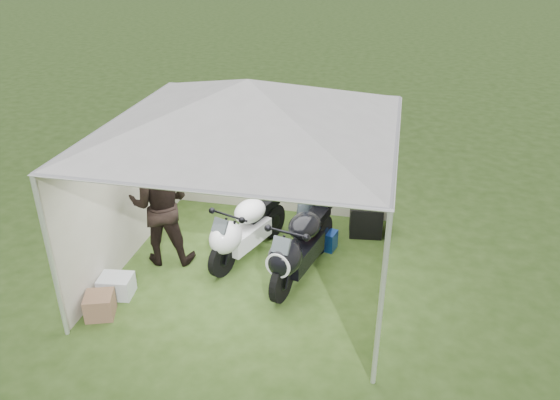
# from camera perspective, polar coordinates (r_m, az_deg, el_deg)

# --- Properties ---
(ground) EXTENTS (80.00, 80.00, 0.00)m
(ground) POSITION_cam_1_polar(r_m,az_deg,el_deg) (8.64, -2.86, -7.13)
(ground) COLOR #2A4214
(ground) RESTS_ON ground
(canopy_tent) EXTENTS (5.66, 5.66, 3.00)m
(canopy_tent) POSITION_cam_1_polar(r_m,az_deg,el_deg) (7.54, -3.25, 9.45)
(canopy_tent) COLOR silver
(canopy_tent) RESTS_ON ground
(motorcycle_white) EXTENTS (0.93, 1.91, 0.98)m
(motorcycle_white) POSITION_cam_1_polar(r_m,az_deg,el_deg) (8.63, -3.71, -2.92)
(motorcycle_white) COLOR black
(motorcycle_white) RESTS_ON ground
(motorcycle_black) EXTENTS (0.80, 2.07, 1.03)m
(motorcycle_black) POSITION_cam_1_polar(r_m,az_deg,el_deg) (8.12, 2.09, -4.71)
(motorcycle_black) COLOR black
(motorcycle_black) RESTS_ON ground
(paddock_stand) EXTENTS (0.48, 0.36, 0.32)m
(paddock_stand) POSITION_cam_1_polar(r_m,az_deg,el_deg) (9.09, 4.52, -4.09)
(paddock_stand) COLOR #1942B7
(paddock_stand) RESTS_ON ground
(person_dark_jacket) EXTENTS (1.10, 0.93, 1.99)m
(person_dark_jacket) POSITION_cam_1_polar(r_m,az_deg,el_deg) (8.56, -12.42, -0.41)
(person_dark_jacket) COLOR black
(person_dark_jacket) RESTS_ON ground
(person_blue_jacket) EXTENTS (0.55, 0.73, 1.80)m
(person_blue_jacket) POSITION_cam_1_polar(r_m,az_deg,el_deg) (9.00, 2.78, 0.95)
(person_blue_jacket) COLOR slate
(person_blue_jacket) RESTS_ON ground
(equipment_box) EXTENTS (0.59, 0.50, 0.55)m
(equipment_box) POSITION_cam_1_polar(r_m,az_deg,el_deg) (9.52, 8.96, -2.04)
(equipment_box) COLOR black
(equipment_box) RESTS_ON ground
(crate_0) EXTENTS (0.51, 0.42, 0.31)m
(crate_0) POSITION_cam_1_polar(r_m,az_deg,el_deg) (8.33, -16.72, -8.58)
(crate_0) COLOR silver
(crate_0) RESTS_ON ground
(crate_1) EXTENTS (0.47, 0.47, 0.33)m
(crate_1) POSITION_cam_1_polar(r_m,az_deg,el_deg) (7.99, -18.31, -10.40)
(crate_1) COLOR brown
(crate_1) RESTS_ON ground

